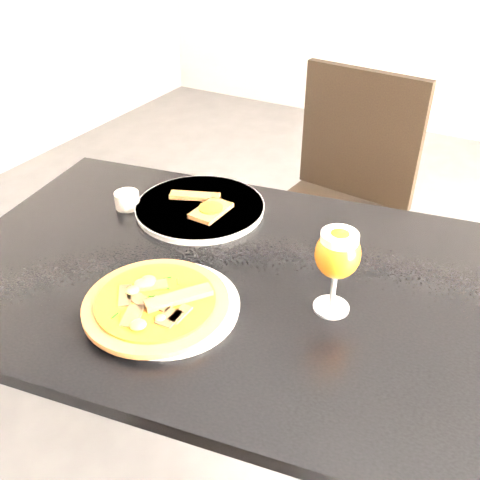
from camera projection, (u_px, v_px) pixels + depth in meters
The scene contains 9 objects.
dining_table at pixel (219, 302), 1.21m from camera, with size 1.32×0.99×0.75m.
chair_far at pixel (336, 205), 1.84m from camera, with size 0.49×0.49×0.96m.
plate_main at pixel (169, 306), 1.05m from camera, with size 0.28×0.28×0.01m, color white.
pizza at pixel (157, 302), 1.03m from camera, with size 0.28×0.28×0.03m.
plate_second at pixel (200, 208), 1.37m from camera, with size 0.33×0.33×0.02m, color white.
crust_scraps at pixel (205, 205), 1.35m from camera, with size 0.18×0.14×0.02m.
loose_crust at pixel (195, 231), 1.28m from camera, with size 0.12×0.03×0.01m, color brown.
sauce_cup at pixel (127, 199), 1.38m from camera, with size 0.06×0.06×0.04m.
beer_glass at pixel (338, 255), 0.99m from camera, with size 0.09×0.09×0.18m.
Camera 1 is at (0.17, -0.75, 1.45)m, focal length 40.00 mm.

